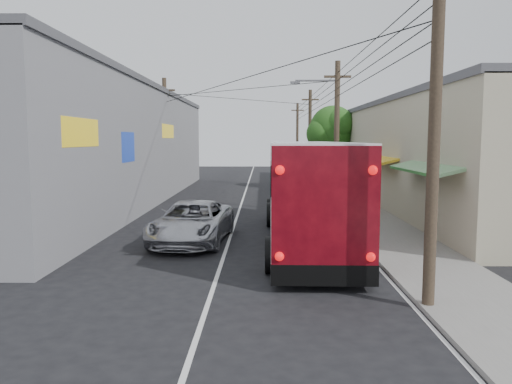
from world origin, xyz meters
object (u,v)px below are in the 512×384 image
parked_car_mid (311,189)px  pedestrian_far (345,192)px  coach_bus (306,190)px  parked_car_far (291,176)px  jeepney (192,222)px  parked_suv (307,195)px  pedestrian_near (334,193)px

parked_car_mid → pedestrian_far: (1.64, -3.90, 0.22)m
coach_bus → parked_car_far: size_ratio=2.72×
coach_bus → jeepney: size_ratio=2.38×
parked_suv → pedestrian_near: 1.72m
coach_bus → pedestrian_far: bearing=73.4°
parked_car_mid → parked_suv: bearing=-93.2°
pedestrian_far → coach_bus: bearing=77.0°
jeepney → parked_car_far: bearing=82.4°
pedestrian_far → pedestrian_near: bearing=59.9°
pedestrian_near → jeepney: bearing=69.1°
pedestrian_far → parked_car_far: bearing=-75.4°
parked_car_mid → pedestrian_far: 4.24m
parked_car_mid → pedestrian_near: (0.80, -5.11, 0.26)m
jeepney → pedestrian_far: pedestrian_far is taller
coach_bus → parked_car_far: bearing=88.9°
parked_car_far → coach_bus: bearing=-96.3°
pedestrian_far → parked_car_mid: bearing=-62.8°
parked_car_far → parked_car_mid: bearing=-89.6°
coach_bus → parked_car_mid: bearing=84.4°
coach_bus → pedestrian_near: bearing=76.0°
jeepney → parked_car_far: parked_car_far is taller
coach_bus → parked_car_mid: 14.34m
parked_car_mid → parked_car_far: parked_car_far is taller
parked_suv → pedestrian_far: size_ratio=4.09×
parked_car_mid → pedestrian_near: 5.18m
parked_car_far → pedestrian_near: 14.91m
coach_bus → parked_suv: 8.54m
jeepney → parked_car_mid: size_ratio=1.50×
parked_suv → pedestrian_far: 3.06m
jeepney → pedestrian_far: 13.02m
parked_suv → pedestrian_near: parked_suv is taller
coach_bus → jeepney: coach_bus is taller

